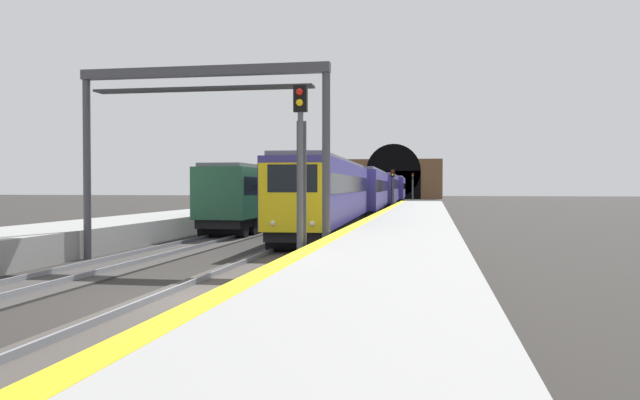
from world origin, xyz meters
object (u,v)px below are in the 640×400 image
at_px(catenary_mast_near, 300,177).
at_px(railway_signal_mid, 393,188).
at_px(train_adjacent_platform, 318,191).
at_px(overhead_signal_gantry, 202,113).
at_px(railway_signal_far, 413,184).
at_px(train_main_approaching, 377,190).
at_px(railway_signal_near, 301,168).

bearing_deg(catenary_mast_near, railway_signal_mid, -149.96).
distance_m(train_adjacent_platform, overhead_signal_gantry, 37.56).
height_order(train_adjacent_platform, railway_signal_far, railway_signal_far).
xyz_separation_m(train_adjacent_platform, catenary_mast_near, (24.51, 6.89, 1.64)).
bearing_deg(train_main_approaching, railway_signal_near, 0.63).
distance_m(train_main_approaching, railway_signal_far, 54.42).
height_order(railway_signal_far, catenary_mast_near, catenary_mast_near).
height_order(train_adjacent_platform, railway_signal_mid, railway_signal_mid).
bearing_deg(overhead_signal_gantry, train_adjacent_platform, 3.85).
relative_size(railway_signal_near, railway_signal_mid, 1.30).
height_order(train_adjacent_platform, railway_signal_near, railway_signal_near).
bearing_deg(train_main_approaching, railway_signal_far, 176.33).
relative_size(train_main_approaching, train_adjacent_platform, 1.43).
bearing_deg(railway_signal_mid, railway_signal_far, -180.00).
distance_m(train_main_approaching, railway_signal_mid, 5.63).
bearing_deg(railway_signal_near, train_main_approaching, -177.70).
xyz_separation_m(railway_signal_mid, overhead_signal_gantry, (-37.96, 4.41, 2.78)).
distance_m(train_adjacent_platform, railway_signal_far, 60.70).
height_order(train_adjacent_platform, catenary_mast_near, catenary_mast_near).
xyz_separation_m(train_main_approaching, railway_signal_near, (-47.27, -1.90, 0.91)).
xyz_separation_m(railway_signal_near, overhead_signal_gantry, (4.02, 4.41, 2.09)).
bearing_deg(train_main_approaching, railway_signal_mid, 18.05).
distance_m(train_main_approaching, overhead_signal_gantry, 43.43).
height_order(railway_signal_near, overhead_signal_gantry, overhead_signal_gantry).
xyz_separation_m(railway_signal_near, railway_signal_mid, (41.97, 0.00, -0.69)).
relative_size(railway_signal_near, catenary_mast_near, 0.74).
relative_size(railway_signal_mid, railway_signal_far, 0.83).
distance_m(railway_signal_near, railway_signal_far, 101.66).
bearing_deg(railway_signal_near, overhead_signal_gantry, -132.31).
relative_size(train_main_approaching, railway_signal_near, 14.82).
bearing_deg(railway_signal_far, train_main_approaching, -2.00).
xyz_separation_m(train_adjacent_platform, overhead_signal_gantry, (-37.34, -2.51, 3.09)).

